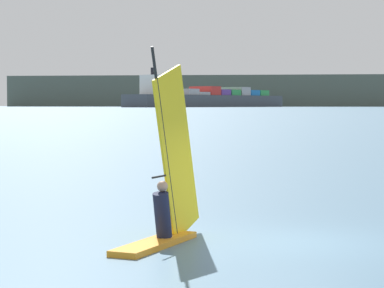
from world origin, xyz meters
name	(u,v)px	position (x,y,z in m)	size (l,w,h in m)	color
ground_plane	(298,242)	(0.00, 0.00, 0.00)	(4000.00, 4000.00, 0.00)	#476B84
windsurfer	(166,197)	(-2.69, -0.21, 0.94)	(1.52, 3.44, 4.01)	orange
cargo_ship	(209,99)	(-36.12, 722.02, 7.61)	(137.96, 171.95, 32.95)	#3F444C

